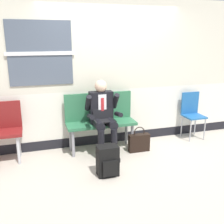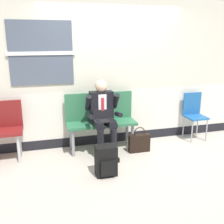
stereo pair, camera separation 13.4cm
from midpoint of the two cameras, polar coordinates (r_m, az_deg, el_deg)
ground_plane at (r=4.74m, az=0.80°, el=-8.64°), size 18.00×18.00×0.00m
station_wall at (r=4.88m, az=-1.31°, el=8.12°), size 6.62×0.16×2.63m
bench_with_person at (r=4.71m, az=-3.42°, el=-1.09°), size 1.22×0.42×1.01m
person_seated at (r=4.49m, az=-2.80°, el=-0.69°), size 0.57×0.70×1.27m
backpack at (r=3.91m, az=-1.92°, el=-10.54°), size 0.31×0.24×0.46m
handbag at (r=4.73m, az=5.02°, el=-6.54°), size 0.38×0.12×0.46m
folding_chair at (r=5.49m, az=16.17°, el=0.24°), size 0.38×0.38×0.91m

